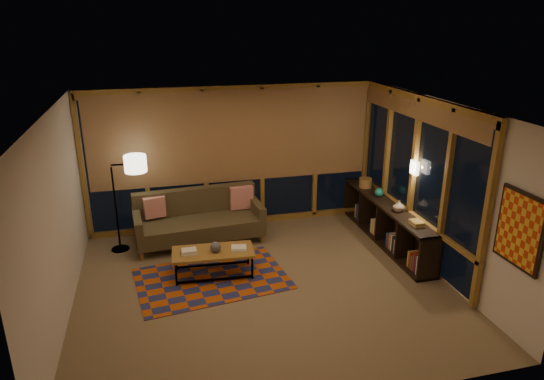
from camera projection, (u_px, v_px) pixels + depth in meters
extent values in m
cube|color=#92785B|center=(264.00, 286.00, 7.33)|extent=(5.50, 5.00, 0.01)
cube|color=beige|center=(263.00, 109.00, 6.43)|extent=(5.50, 5.00, 0.01)
cube|color=beige|center=(233.00, 157.00, 9.16)|extent=(5.50, 0.01, 2.70)
cube|color=beige|center=(324.00, 296.00, 4.60)|extent=(5.50, 0.01, 2.70)
cube|color=beige|center=(56.00, 222.00, 6.24)|extent=(0.01, 5.00, 2.70)
cube|color=beige|center=(436.00, 188.00, 7.51)|extent=(0.01, 5.00, 2.70)
cube|color=#B24810|center=(212.00, 279.00, 7.54)|extent=(2.44, 1.79, 0.01)
sphere|color=#222327|center=(216.00, 247.00, 7.47)|extent=(0.19, 0.19, 0.17)
cylinder|color=#99653B|center=(365.00, 183.00, 9.36)|extent=(0.25, 0.25, 0.18)
sphere|color=#197B6A|center=(379.00, 192.00, 8.86)|extent=(0.20, 0.20, 0.16)
imported|color=tan|center=(399.00, 206.00, 8.18)|extent=(0.24, 0.24, 0.20)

